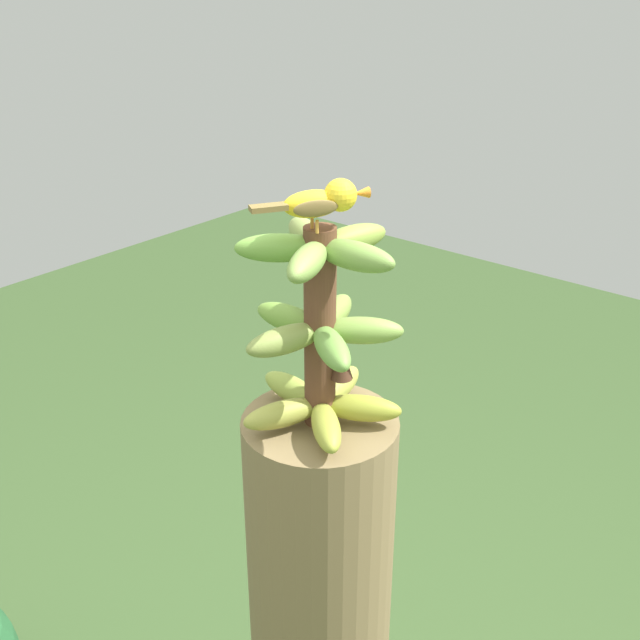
% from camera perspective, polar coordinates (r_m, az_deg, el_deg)
% --- Properties ---
extents(banana_bunch, '(0.27, 0.26, 0.33)m').
position_cam_1_polar(banana_bunch, '(1.20, 0.02, -0.72)').
color(banana_bunch, brown).
rests_on(banana_bunch, banana_tree).
extents(perched_bird, '(0.16, 0.11, 0.07)m').
position_cam_1_polar(perched_bird, '(1.11, 0.31, 8.83)').
color(perched_bird, '#C68933').
rests_on(perched_bird, banana_bunch).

